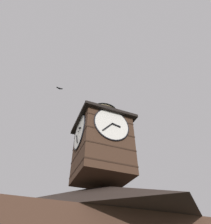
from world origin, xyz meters
TOP-DOWN VIEW (x-y plane):
  - clock_tower at (-1.01, 0.61)m, footprint 4.59×4.59m
  - pine_tree_behind at (-3.22, -4.45)m, footprint 5.73×5.73m
  - moon at (-16.49, -27.00)m, footprint 1.67×1.67m
  - flying_bird_high at (3.11, -2.15)m, footprint 0.68×0.23m

SIDE VIEW (x-z plane):
  - pine_tree_behind at x=-3.22m, z-range -1.23..15.47m
  - clock_tower at x=-1.01m, z-range 5.79..13.44m
  - moon at x=-16.49m, z-range 11.68..13.35m
  - flying_bird_high at x=3.11m, z-range 17.06..17.20m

